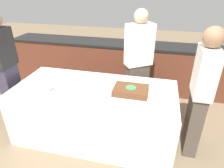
% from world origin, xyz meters
% --- Properties ---
extents(ground_plane, '(14.00, 14.00, 0.00)m').
position_xyz_m(ground_plane, '(0.00, 0.00, 0.00)').
color(ground_plane, '#7A664C').
extents(back_counter, '(4.40, 0.58, 0.92)m').
position_xyz_m(back_counter, '(0.00, 1.57, 0.46)').
color(back_counter, '#5B2D1E').
rests_on(back_counter, ground_plane).
extents(dining_table, '(2.11, 0.99, 0.75)m').
position_xyz_m(dining_table, '(0.00, 0.00, 0.38)').
color(dining_table, white).
rests_on(dining_table, ground_plane).
extents(cake, '(0.46, 0.34, 0.08)m').
position_xyz_m(cake, '(0.48, -0.00, 0.79)').
color(cake, '#B7B2AD').
rests_on(cake, dining_table).
extents(plate_stack, '(0.23, 0.23, 0.04)m').
position_xyz_m(plate_stack, '(-0.83, 0.11, 0.77)').
color(plate_stack, white).
rests_on(plate_stack, dining_table).
extents(wine_glass, '(0.07, 0.07, 0.18)m').
position_xyz_m(wine_glass, '(-0.53, -0.22, 0.87)').
color(wine_glass, white).
rests_on(wine_glass, dining_table).
extents(side_plate_near_cake, '(0.18, 0.18, 0.00)m').
position_xyz_m(side_plate_near_cake, '(0.44, 0.28, 0.75)').
color(side_plate_near_cake, white).
rests_on(side_plate_near_cake, dining_table).
extents(utensil_pile, '(0.15, 0.10, 0.02)m').
position_xyz_m(utensil_pile, '(0.15, -0.41, 0.76)').
color(utensil_pile, white).
rests_on(utensil_pile, dining_table).
extents(person_cutting_cake, '(0.44, 0.39, 1.66)m').
position_xyz_m(person_cutting_cake, '(0.48, 0.72, 0.86)').
color(person_cutting_cake, '#4C4238').
rests_on(person_cutting_cake, ground_plane).
extents(person_seated_left, '(0.21, 0.32, 1.67)m').
position_xyz_m(person_seated_left, '(-1.27, 0.00, 0.88)').
color(person_seated_left, '#383347').
rests_on(person_seated_left, ground_plane).
extents(person_seated_right, '(0.22, 0.36, 1.61)m').
position_xyz_m(person_seated_right, '(1.27, 0.00, 0.85)').
color(person_seated_right, '#4C4238').
rests_on(person_seated_right, ground_plane).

